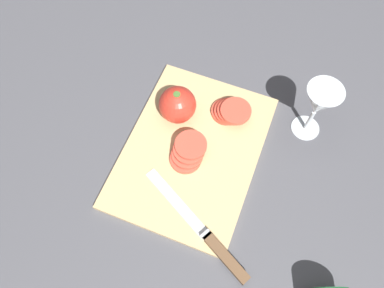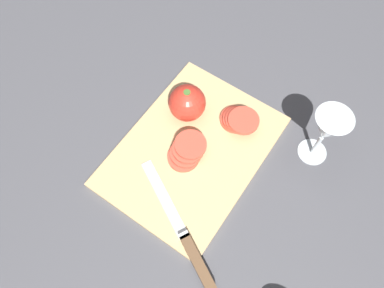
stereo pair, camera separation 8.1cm
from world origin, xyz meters
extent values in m
plane|color=#4C4C51|center=(0.00, 0.00, 0.00)|extent=(3.00, 3.00, 0.00)
cube|color=tan|center=(0.06, -0.01, 0.01)|extent=(0.40, 0.29, 0.01)
cylinder|color=silver|center=(0.21, -0.24, 0.00)|extent=(0.07, 0.07, 0.00)
cylinder|color=silver|center=(0.21, -0.24, 0.04)|extent=(0.01, 0.01, 0.07)
cone|color=silver|center=(0.21, -0.24, 0.11)|extent=(0.08, 0.08, 0.08)
cone|color=#DBCC84|center=(0.21, -0.24, 0.09)|extent=(0.03, 0.03, 0.03)
sphere|color=red|center=(0.13, 0.05, 0.05)|extent=(0.08, 0.08, 0.08)
cylinder|color=#47702D|center=(0.13, 0.05, 0.09)|extent=(0.02, 0.02, 0.01)
cube|color=silver|center=(-0.07, -0.03, 0.01)|extent=(0.10, 0.17, 0.00)
cube|color=silver|center=(-0.11, -0.11, 0.02)|extent=(0.02, 0.02, 0.01)
cube|color=brown|center=(-0.14, -0.16, 0.02)|extent=(0.07, 0.11, 0.01)
cylinder|color=#DB4C38|center=(0.03, -0.01, 0.02)|extent=(0.07, 0.07, 0.01)
cylinder|color=#DB4C38|center=(0.04, -0.01, 0.03)|extent=(0.07, 0.07, 0.01)
cylinder|color=#DB4C38|center=(0.04, -0.01, 0.03)|extent=(0.07, 0.07, 0.01)
cylinder|color=#DB4C38|center=(0.05, -0.01, 0.04)|extent=(0.07, 0.07, 0.01)
cylinder|color=#DB4C38|center=(0.17, -0.05, 0.02)|extent=(0.07, 0.07, 0.01)
cylinder|color=#DB4C38|center=(0.17, -0.06, 0.03)|extent=(0.07, 0.07, 0.01)
cylinder|color=#DB4C38|center=(0.17, -0.07, 0.03)|extent=(0.07, 0.07, 0.01)
cylinder|color=#DB4C38|center=(0.17, -0.08, 0.04)|extent=(0.07, 0.07, 0.01)
camera|label=1|loc=(-0.27, -0.14, 0.77)|focal=35.00mm
camera|label=2|loc=(-0.24, -0.21, 0.77)|focal=35.00mm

